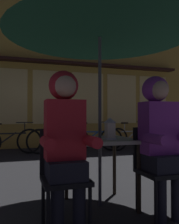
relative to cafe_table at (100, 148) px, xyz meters
The scene contains 13 objects.
ground_plane 0.64m from the cafe_table, ahead, with size 60.00×60.00×0.00m, color #232326.
cafe_table is the anchor object (origin of this frame).
patio_umbrella 1.42m from the cafe_table, ahead, with size 2.10×2.10×2.31m.
lantern 0.26m from the cafe_table, 59.29° to the right, with size 0.11×0.11×0.23m.
chair_left 0.62m from the cafe_table, 142.45° to the right, with size 0.40×0.40×0.87m.
chair_right 0.62m from the cafe_table, 37.55° to the right, with size 0.40×0.40×0.87m.
person_left_hooded 0.67m from the cafe_table, 138.43° to the right, with size 0.45×0.56×1.40m.
person_right_hooded 0.67m from the cafe_table, 41.57° to the right, with size 0.45×0.56×1.40m.
shopfront_building 5.93m from the cafe_table, 88.14° to the left, with size 10.00×0.93×6.20m.
bicycle_second 4.10m from the cafe_table, 104.70° to the left, with size 1.68×0.21×0.84m.
bicycle_third 3.76m from the cafe_table, 86.98° to the left, with size 1.67×0.32×0.84m.
bicycle_fourth 4.17m from the cafe_table, 72.40° to the left, with size 1.65×0.43×0.84m.
bicycle_fifth 4.54m from the cafe_table, 57.62° to the left, with size 1.66×0.37×0.84m.
Camera 1 is at (-0.90, -2.46, 0.98)m, focal length 37.79 mm.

